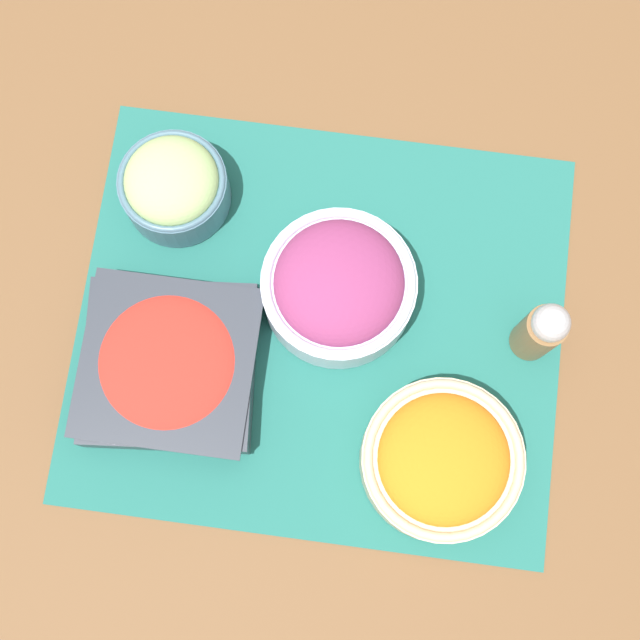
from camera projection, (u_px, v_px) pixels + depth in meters
name	position (u px, v px, depth m)	size (l,w,h in m)	color
ground_plane	(320.00, 326.00, 1.02)	(3.00, 3.00, 0.00)	brown
placemat	(320.00, 326.00, 1.02)	(0.55, 0.48, 0.00)	#236B60
onion_bowl	(339.00, 286.00, 0.98)	(0.17, 0.17, 0.09)	silver
tomato_bowl	(169.00, 364.00, 0.98)	(0.20, 0.20, 0.06)	#333842
carrot_bowl	(442.00, 460.00, 0.95)	(0.17, 0.17, 0.08)	beige
cucumber_bowl	(173.00, 185.00, 1.01)	(0.12, 0.12, 0.08)	slate
pepper_shaker	(542.00, 331.00, 0.96)	(0.05, 0.05, 0.12)	olive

